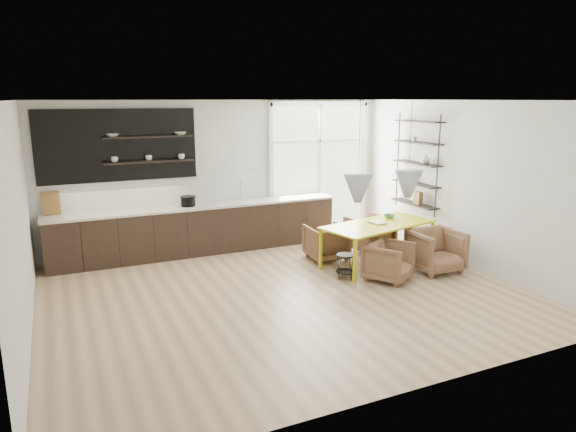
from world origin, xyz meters
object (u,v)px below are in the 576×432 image
at_px(dining_table, 379,226).
at_px(wire_stool, 345,263).
at_px(armchair_front_right, 436,251).
at_px(armchair_back_right, 369,234).
at_px(armchair_front_left, 389,261).
at_px(armchair_back_left, 327,242).

bearing_deg(dining_table, wire_stool, -170.24).
distance_m(armchair_front_right, wire_stool, 1.64).
bearing_deg(armchair_back_right, dining_table, 56.39).
height_order(dining_table, armchair_front_left, dining_table).
bearing_deg(wire_stool, dining_table, 22.63).
relative_size(dining_table, wire_stool, 5.48).
distance_m(armchair_back_right, wire_stool, 1.68).
distance_m(armchair_front_left, armchair_front_right, 1.00).
xyz_separation_m(armchair_front_right, wire_stool, (-1.60, 0.34, -0.10)).
xyz_separation_m(armchair_front_left, armchair_front_right, (1.00, 0.03, 0.05)).
relative_size(dining_table, armchair_front_left, 3.20).
bearing_deg(armchair_front_left, armchair_back_left, 72.79).
xyz_separation_m(armchair_back_left, armchair_front_right, (1.38, -1.39, 0.04)).
relative_size(dining_table, armchair_front_right, 2.77).
xyz_separation_m(dining_table, armchair_back_left, (-0.68, 0.67, -0.38)).
height_order(dining_table, armchair_back_right, dining_table).
height_order(armchair_front_right, wire_stool, armchair_front_right).
height_order(armchair_front_left, armchair_front_right, armchair_front_right).
bearing_deg(armchair_back_right, wire_stool, 32.86).
relative_size(armchair_back_left, armchair_front_right, 0.89).
height_order(armchair_back_left, wire_stool, armchair_back_left).
distance_m(armchair_back_left, wire_stool, 1.07).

